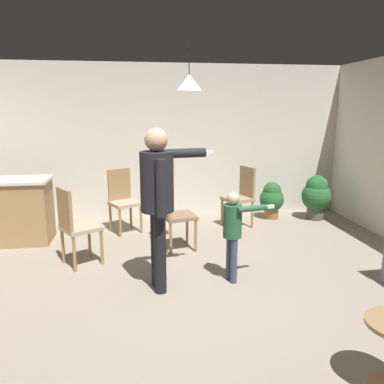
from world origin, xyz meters
TOP-DOWN VIEW (x-y plane):
  - ground at (0.00, 0.00)m, footprint 7.68×7.68m
  - wall_back at (0.00, 3.20)m, footprint 6.40×0.10m
  - kitchen_counter at (-2.45, 2.09)m, footprint 1.26×0.66m
  - person_adult at (-0.35, 0.29)m, footprint 0.83×0.58m
  - person_child at (0.48, 0.36)m, footprint 0.57×0.30m
  - dining_chair_by_counter at (1.14, 2.37)m, footprint 0.54×0.54m
  - dining_chair_near_wall at (-1.34, 1.08)m, footprint 0.58×0.58m
  - dining_chair_centre_back at (-0.08, 1.44)m, footprint 0.50×0.50m
  - dining_chair_spare at (-0.80, 2.38)m, footprint 0.57×0.57m
  - potted_plant_corner at (1.81, 2.74)m, footprint 0.43×0.43m
  - potted_plant_by_wall at (2.58, 2.58)m, footprint 0.52×0.52m
  - ceiling_light_pendant at (0.11, 1.22)m, footprint 0.32×0.32m

SIDE VIEW (x-z plane):
  - ground at x=0.00m, z-range 0.00..0.00m
  - potted_plant_corner at x=1.81m, z-range 0.03..0.69m
  - potted_plant_by_wall at x=2.58m, z-range 0.04..0.83m
  - kitchen_counter at x=-2.45m, z-range 0.00..0.95m
  - dining_chair_by_counter at x=1.14m, z-range 0.05..1.05m
  - dining_chair_near_wall at x=-1.34m, z-range 0.05..1.05m
  - dining_chair_centre_back at x=-0.08m, z-range 0.05..1.05m
  - dining_chair_spare at x=-0.80m, z-range 0.05..1.05m
  - person_child at x=0.48m, z-range 0.13..1.17m
  - person_adult at x=-0.35m, z-range 0.21..1.96m
  - wall_back at x=0.00m, z-range 0.00..2.70m
  - ceiling_light_pendant at x=0.11m, z-range 1.98..2.53m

